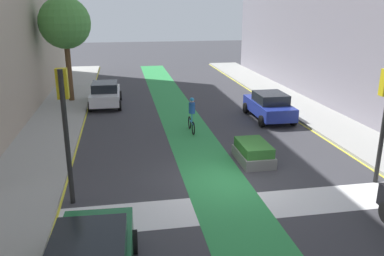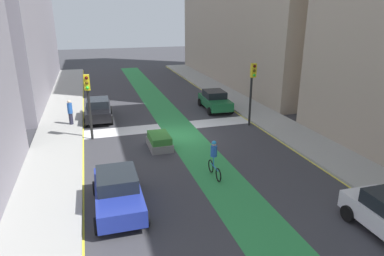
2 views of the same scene
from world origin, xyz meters
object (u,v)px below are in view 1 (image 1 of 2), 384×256
object	(u,v)px
cyclist_in_lane	(192,114)
median_planter	(253,153)
car_white_left_far	(105,94)
traffic_signal_near_left	(65,111)
car_blue_right_far	(269,106)
street_tree_near	(65,23)

from	to	relation	value
cyclist_in_lane	median_planter	distance (m)	4.86
car_white_left_far	median_planter	bearing A→B (deg)	-59.99
median_planter	cyclist_in_lane	bearing A→B (deg)	112.32
traffic_signal_near_left	car_blue_right_far	size ratio (longest dim) A/B	1.06
car_blue_right_far	cyclist_in_lane	xyz separation A→B (m)	(-4.82, -1.65, 0.17)
car_white_left_far	median_planter	world-z (taller)	car_white_left_far
traffic_signal_near_left	median_planter	distance (m)	7.94
cyclist_in_lane	street_tree_near	size ratio (longest dim) A/B	0.28
cyclist_in_lane	median_planter	size ratio (longest dim) A/B	0.87
car_white_left_far	cyclist_in_lane	xyz separation A→B (m)	(4.55, -6.58, 0.17)
cyclist_in_lane	traffic_signal_near_left	bearing A→B (deg)	-127.99
car_blue_right_far	street_tree_near	size ratio (longest dim) A/B	0.63
traffic_signal_near_left	median_planter	bearing A→B (deg)	17.85
car_white_left_far	car_blue_right_far	distance (m)	10.59
car_blue_right_far	cyclist_in_lane	world-z (taller)	cyclist_in_lane
car_white_left_far	car_blue_right_far	xyz separation A→B (m)	(9.37, -4.94, 0.00)
traffic_signal_near_left	car_blue_right_far	xyz separation A→B (m)	(10.09, 8.39, -2.33)
traffic_signal_near_left	median_planter	world-z (taller)	traffic_signal_near_left
car_white_left_far	median_planter	size ratio (longest dim) A/B	1.99
cyclist_in_lane	median_planter	world-z (taller)	cyclist_in_lane
cyclist_in_lane	street_tree_near	xyz separation A→B (m)	(-6.87, 8.00, 4.22)
traffic_signal_near_left	cyclist_in_lane	bearing A→B (deg)	52.01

